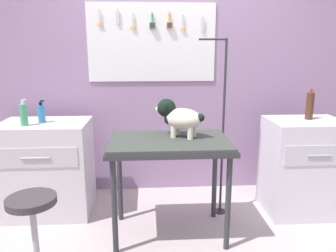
{
  "coord_description": "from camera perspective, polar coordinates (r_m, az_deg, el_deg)",
  "views": [
    {
      "loc": [
        -0.24,
        -2.22,
        1.54
      ],
      "look_at": [
        -0.08,
        0.29,
        0.95
      ],
      "focal_mm": 35.05,
      "sensor_mm": 36.0,
      "label": 1
    }
  ],
  "objects": [
    {
      "name": "detangler_spray",
      "position": [
        3.12,
        -23.8,
        1.84
      ],
      "size": [
        0.06,
        0.06,
        0.24
      ],
      "color": "#3E9A69",
      "rests_on": "counter_left"
    },
    {
      "name": "grooming_arm",
      "position": [
        3.04,
        9.34,
        -1.74
      ],
      "size": [
        0.29,
        0.11,
        1.63
      ],
      "color": "#2D2D33",
      "rests_on": "ground"
    },
    {
      "name": "cabinet_right",
      "position": [
        3.38,
        22.33,
        -6.55
      ],
      "size": [
        0.68,
        0.54,
        0.9
      ],
      "color": "silver",
      "rests_on": "ground"
    },
    {
      "name": "shampoo_bottle",
      "position": [
        3.19,
        -21.15,
        2.04
      ],
      "size": [
        0.07,
        0.06,
        0.2
      ],
      "color": "#317AB9",
      "rests_on": "counter_left"
    },
    {
      "name": "counter_left",
      "position": [
        3.33,
        -20.24,
        -6.83
      ],
      "size": [
        0.8,
        0.58,
        0.88
      ],
      "color": "silver",
      "rests_on": "ground"
    },
    {
      "name": "soda_bottle",
      "position": [
        3.29,
        23.44,
        3.36
      ],
      "size": [
        0.07,
        0.07,
        0.28
      ],
      "color": "#482A1A",
      "rests_on": "cabinet_right"
    },
    {
      "name": "stool",
      "position": [
        2.32,
        -22.45,
        -14.23
      ],
      "size": [
        0.31,
        0.31,
        0.64
      ],
      "color": "#9E9EA3",
      "rests_on": "ground"
    },
    {
      "name": "dog",
      "position": [
        2.69,
        1.8,
        1.6
      ],
      "size": [
        0.42,
        0.31,
        0.31
      ],
      "color": "beige",
      "rests_on": "grooming_table"
    },
    {
      "name": "grooming_table",
      "position": [
        2.65,
        0.27,
        -4.19
      ],
      "size": [
        0.98,
        0.63,
        0.83
      ],
      "color": "#2D2D33",
      "rests_on": "ground"
    },
    {
      "name": "rear_wall_panel",
      "position": [
        3.52,
        0.23,
        7.13
      ],
      "size": [
        4.0,
        0.11,
        2.3
      ],
      "color": "#997BA0",
      "rests_on": "ground"
    }
  ]
}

